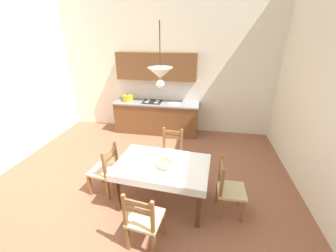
# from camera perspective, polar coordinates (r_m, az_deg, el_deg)

# --- Properties ---
(ground_plane) EXTENTS (6.39, 6.42, 0.10)m
(ground_plane) POSITION_cam_1_polar(r_m,az_deg,el_deg) (3.97, -8.72, -18.64)
(ground_plane) COLOR #935B42
(wall_back) EXTENTS (6.39, 0.12, 4.17)m
(wall_back) POSITION_cam_1_polar(r_m,az_deg,el_deg) (5.82, -0.57, 18.83)
(wall_back) COLOR silver
(wall_back) RESTS_ON ground_plane
(kitchen_cabinetry) EXTENTS (2.34, 0.63, 2.20)m
(kitchen_cabinetry) POSITION_cam_1_polar(r_m,az_deg,el_deg) (5.79, -3.22, 6.30)
(kitchen_cabinetry) COLOR brown
(kitchen_cabinetry) RESTS_ON ground_plane
(dining_table) EXTENTS (1.52, 1.04, 0.75)m
(dining_table) POSITION_cam_1_polar(r_m,az_deg,el_deg) (3.37, -1.57, -12.14)
(dining_table) COLOR #56331C
(dining_table) RESTS_ON ground_plane
(dining_chair_tv_side) EXTENTS (0.47, 0.47, 0.93)m
(dining_chair_tv_side) POSITION_cam_1_polar(r_m,az_deg,el_deg) (3.85, -17.05, -11.69)
(dining_chair_tv_side) COLOR #D1BC89
(dining_chair_tv_side) RESTS_ON ground_plane
(dining_chair_camera_side) EXTENTS (0.47, 0.47, 0.93)m
(dining_chair_camera_side) POSITION_cam_1_polar(r_m,az_deg,el_deg) (2.92, -6.65, -24.40)
(dining_chair_camera_side) COLOR #D1BC89
(dining_chair_camera_side) RESTS_ON ground_plane
(dining_chair_window_side) EXTENTS (0.42, 0.42, 0.93)m
(dining_chair_window_side) POSITION_cam_1_polar(r_m,az_deg,el_deg) (3.44, 16.43, -16.47)
(dining_chair_window_side) COLOR #D1BC89
(dining_chair_window_side) RESTS_ON ground_plane
(dining_chair_kitchen_side) EXTENTS (0.44, 0.44, 0.93)m
(dining_chair_kitchen_side) POSITION_cam_1_polar(r_m,az_deg,el_deg) (4.15, 0.89, -7.61)
(dining_chair_kitchen_side) COLOR #D1BC89
(dining_chair_kitchen_side) RESTS_ON ground_plane
(fruit_bowl) EXTENTS (0.30, 0.30, 0.12)m
(fruit_bowl) POSITION_cam_1_polar(r_m,az_deg,el_deg) (3.23, -0.53, -10.06)
(fruit_bowl) COLOR beige
(fruit_bowl) RESTS_ON dining_table
(pendant_lamp) EXTENTS (0.32, 0.32, 0.80)m
(pendant_lamp) POSITION_cam_1_polar(r_m,az_deg,el_deg) (2.74, -2.14, 14.24)
(pendant_lamp) COLOR black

